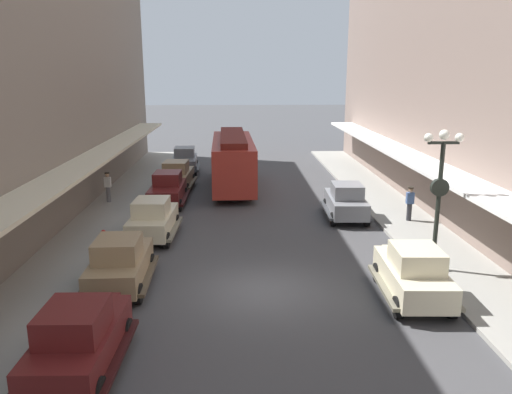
{
  "coord_description": "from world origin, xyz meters",
  "views": [
    {
      "loc": [
        -0.81,
        -15.88,
        7.25
      ],
      "look_at": [
        0.0,
        6.0,
        1.8
      ],
      "focal_mm": 35.29,
      "sensor_mm": 36.0,
      "label": 1
    }
  ],
  "objects_px": {
    "parked_car_4": "(346,200)",
    "pedestrian_0": "(108,187)",
    "parked_car_5": "(79,337)",
    "lamp_post_with_clock": "(439,194)",
    "parked_car_2": "(120,262)",
    "streetcar": "(233,159)",
    "pedestrian_1": "(410,203)",
    "parked_car_1": "(413,272)",
    "parked_car_7": "(153,218)",
    "parked_car_0": "(177,175)",
    "parked_car_6": "(185,160)",
    "fire_hydrant": "(104,239)",
    "parked_car_3": "(167,189)"
  },
  "relations": [
    {
      "from": "parked_car_4",
      "to": "pedestrian_0",
      "type": "relative_size",
      "value": 2.58
    },
    {
      "from": "parked_car_5",
      "to": "lamp_post_with_clock",
      "type": "xyz_separation_m",
      "value": [
        11.15,
        5.98,
        2.04
      ]
    },
    {
      "from": "parked_car_2",
      "to": "streetcar",
      "type": "height_order",
      "value": "streetcar"
    },
    {
      "from": "streetcar",
      "to": "pedestrian_1",
      "type": "bearing_deg",
      "value": -42.99
    },
    {
      "from": "streetcar",
      "to": "parked_car_1",
      "type": "bearing_deg",
      "value": -70.12
    },
    {
      "from": "parked_car_1",
      "to": "parked_car_2",
      "type": "distance_m",
      "value": 9.83
    },
    {
      "from": "parked_car_5",
      "to": "pedestrian_0",
      "type": "distance_m",
      "value": 16.79
    },
    {
      "from": "parked_car_1",
      "to": "parked_car_7",
      "type": "distance_m",
      "value": 11.55
    },
    {
      "from": "parked_car_0",
      "to": "pedestrian_1",
      "type": "relative_size",
      "value": 2.59
    },
    {
      "from": "parked_car_5",
      "to": "pedestrian_1",
      "type": "relative_size",
      "value": 2.57
    },
    {
      "from": "parked_car_2",
      "to": "pedestrian_1",
      "type": "distance_m",
      "value": 14.37
    },
    {
      "from": "parked_car_6",
      "to": "lamp_post_with_clock",
      "type": "height_order",
      "value": "lamp_post_with_clock"
    },
    {
      "from": "parked_car_4",
      "to": "streetcar",
      "type": "relative_size",
      "value": 0.45
    },
    {
      "from": "parked_car_0",
      "to": "parked_car_6",
      "type": "relative_size",
      "value": 1.0
    },
    {
      "from": "streetcar",
      "to": "fire_hydrant",
      "type": "relative_size",
      "value": 11.79
    },
    {
      "from": "parked_car_4",
      "to": "streetcar",
      "type": "distance_m",
      "value": 9.21
    },
    {
      "from": "parked_car_1",
      "to": "parked_car_4",
      "type": "height_order",
      "value": "same"
    },
    {
      "from": "parked_car_5",
      "to": "pedestrian_0",
      "type": "height_order",
      "value": "parked_car_5"
    },
    {
      "from": "parked_car_1",
      "to": "parked_car_6",
      "type": "bearing_deg",
      "value": 113.7
    },
    {
      "from": "parked_car_3",
      "to": "pedestrian_0",
      "type": "distance_m",
      "value": 3.35
    },
    {
      "from": "parked_car_1",
      "to": "parked_car_0",
      "type": "bearing_deg",
      "value": 120.32
    },
    {
      "from": "streetcar",
      "to": "parked_car_3",
      "type": "bearing_deg",
      "value": -131.39
    },
    {
      "from": "parked_car_6",
      "to": "streetcar",
      "type": "height_order",
      "value": "streetcar"
    },
    {
      "from": "parked_car_4",
      "to": "parked_car_0",
      "type": "bearing_deg",
      "value": 143.48
    },
    {
      "from": "parked_car_2",
      "to": "parked_car_6",
      "type": "distance_m",
      "value": 20.61
    },
    {
      "from": "parked_car_1",
      "to": "parked_car_6",
      "type": "height_order",
      "value": "same"
    },
    {
      "from": "parked_car_7",
      "to": "lamp_post_with_clock",
      "type": "bearing_deg",
      "value": -21.83
    },
    {
      "from": "lamp_post_with_clock",
      "to": "parked_car_6",
      "type": "bearing_deg",
      "value": 119.49
    },
    {
      "from": "parked_car_1",
      "to": "parked_car_2",
      "type": "relative_size",
      "value": 1.01
    },
    {
      "from": "parked_car_1",
      "to": "parked_car_2",
      "type": "bearing_deg",
      "value": 172.58
    },
    {
      "from": "parked_car_4",
      "to": "parked_car_5",
      "type": "relative_size",
      "value": 1.01
    },
    {
      "from": "parked_car_7",
      "to": "parked_car_1",
      "type": "bearing_deg",
      "value": -34.84
    },
    {
      "from": "lamp_post_with_clock",
      "to": "pedestrian_0",
      "type": "relative_size",
      "value": 3.09
    },
    {
      "from": "parked_car_1",
      "to": "pedestrian_1",
      "type": "xyz_separation_m",
      "value": [
        2.73,
        8.41,
        0.07
      ]
    },
    {
      "from": "lamp_post_with_clock",
      "to": "pedestrian_1",
      "type": "distance_m",
      "value": 6.64
    },
    {
      "from": "lamp_post_with_clock",
      "to": "pedestrian_0",
      "type": "distance_m",
      "value": 17.98
    },
    {
      "from": "parked_car_1",
      "to": "fire_hydrant",
      "type": "distance_m",
      "value": 12.21
    },
    {
      "from": "parked_car_0",
      "to": "parked_car_2",
      "type": "xyz_separation_m",
      "value": [
        -0.2,
        -15.05,
        0.0
      ]
    },
    {
      "from": "parked_car_0",
      "to": "fire_hydrant",
      "type": "relative_size",
      "value": 5.27
    },
    {
      "from": "parked_car_3",
      "to": "fire_hydrant",
      "type": "distance_m",
      "value": 7.77
    },
    {
      "from": "parked_car_1",
      "to": "parked_car_3",
      "type": "distance_m",
      "value": 15.68
    },
    {
      "from": "parked_car_2",
      "to": "streetcar",
      "type": "xyz_separation_m",
      "value": [
        3.77,
        15.25,
        0.96
      ]
    },
    {
      "from": "pedestrian_0",
      "to": "parked_car_0",
      "type": "bearing_deg",
      "value": 47.06
    },
    {
      "from": "parked_car_1",
      "to": "parked_car_3",
      "type": "bearing_deg",
      "value": 127.79
    },
    {
      "from": "parked_car_4",
      "to": "parked_car_6",
      "type": "distance_m",
      "value": 15.62
    },
    {
      "from": "parked_car_3",
      "to": "parked_car_4",
      "type": "relative_size",
      "value": 0.99
    },
    {
      "from": "fire_hydrant",
      "to": "pedestrian_0",
      "type": "relative_size",
      "value": 0.49
    },
    {
      "from": "fire_hydrant",
      "to": "pedestrian_1",
      "type": "height_order",
      "value": "pedestrian_1"
    },
    {
      "from": "parked_car_6",
      "to": "parked_car_2",
      "type": "bearing_deg",
      "value": -90.38
    },
    {
      "from": "parked_car_1",
      "to": "parked_car_2",
      "type": "height_order",
      "value": "same"
    }
  ]
}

